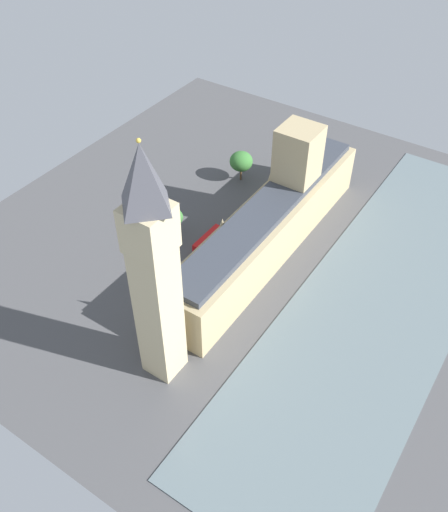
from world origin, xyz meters
TOP-DOWN VIEW (x-y plane):
  - ground_plane at (0.00, 0.00)m, footprint 145.83×145.83m
  - river_thames at (-34.25, 0.00)m, footprint 36.22×131.25m
  - parliament_building at (-1.99, -2.24)m, footprint 13.26×75.83m
  - clock_tower at (-2.89, 43.79)m, footprint 7.89×7.89m
  - car_white_trailing at (11.10, -18.45)m, footprint 2.19×4.56m
  - double_decker_bus_leading at (10.62, 8.35)m, footprint 2.74×10.53m
  - car_black_near_tower at (10.76, 18.51)m, footprint 2.27×4.40m
  - pedestrian_under_trees at (7.66, 4.16)m, footprint 0.64×0.57m
  - plane_tree_kerbside at (20.83, -23.43)m, footprint 6.92×6.92m
  - plane_tree_by_river_gate at (21.89, 8.33)m, footprint 5.26×5.26m
  - street_lamp_corner at (20.51, 18.29)m, footprint 0.56×0.56m

SIDE VIEW (x-z plane):
  - ground_plane at x=0.00m, z-range 0.00..0.00m
  - river_thames at x=-34.25m, z-range 0.00..0.25m
  - pedestrian_under_trees at x=7.66m, z-range -0.08..1.43m
  - car_black_near_tower at x=10.76m, z-range 0.02..1.76m
  - car_white_trailing at x=11.10m, z-range 0.02..1.76m
  - double_decker_bus_leading at x=10.62m, z-range 0.26..5.01m
  - street_lamp_corner at x=20.51m, z-range 1.23..7.37m
  - plane_tree_by_river_gate at x=21.89m, z-range 1.79..9.92m
  - plane_tree_kerbside at x=20.83m, z-range 1.75..11.19m
  - parliament_building at x=-1.99m, z-range -6.25..23.33m
  - clock_tower at x=-2.89m, z-range 0.96..56.56m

